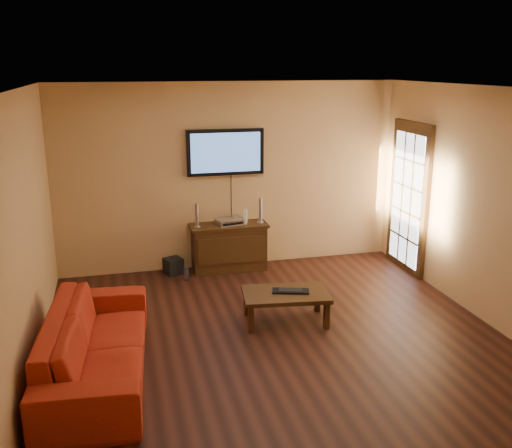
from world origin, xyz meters
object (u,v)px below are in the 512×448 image
object	(u,v)px
av_receiver	(229,222)
subwoofer	(173,266)
television	(225,152)
bottle	(186,273)
keyboard	(291,291)
speaker_left	(197,217)
sofa	(96,333)
coffee_table	(286,296)
speaker_right	(260,212)
game_console	(245,217)
media_console	(229,247)

from	to	relation	value
av_receiver	subwoofer	size ratio (longest dim) A/B	1.57
television	bottle	xyz separation A→B (m)	(-0.67, -0.45, -1.62)
keyboard	speaker_left	bearing A→B (deg)	113.54
sofa	keyboard	size ratio (longest dim) A/B	5.02
speaker_left	av_receiver	bearing A→B (deg)	3.60
speaker_left	av_receiver	distance (m)	0.49
coffee_table	subwoofer	distance (m)	2.22
speaker_right	speaker_left	bearing A→B (deg)	-178.66
sofa	speaker_left	world-z (taller)	speaker_left
television	coffee_table	distance (m)	2.51
keyboard	coffee_table	bearing A→B (deg)	-179.62
television	game_console	xyz separation A→B (m)	(0.25, -0.19, -0.92)
bottle	av_receiver	bearing A→B (deg)	21.83
speaker_right	media_console	bearing A→B (deg)	179.14
media_console	speaker_left	size ratio (longest dim) A/B	3.32
bottle	coffee_table	bearing A→B (deg)	-59.35
bottle	keyboard	xyz separation A→B (m)	(1.02, -1.62, 0.28)
game_console	keyboard	xyz separation A→B (m)	(0.10, -1.88, -0.41)
media_console	game_console	bearing A→B (deg)	-2.10
keyboard	av_receiver	bearing A→B (deg)	100.09
speaker_right	keyboard	xyz separation A→B (m)	(-0.12, -1.89, -0.48)
game_console	subwoofer	bearing A→B (deg)	-160.98
speaker_right	keyboard	size ratio (longest dim) A/B	0.79
television	speaker_right	distance (m)	1.00
game_console	subwoofer	distance (m)	1.26
coffee_table	subwoofer	bearing A→B (deg)	120.00
television	speaker_right	world-z (taller)	television
speaker_right	game_console	xyz separation A→B (m)	(-0.22, -0.00, -0.06)
bottle	speaker_left	bearing A→B (deg)	49.58
media_console	sofa	distance (m)	3.18
speaker_left	av_receiver	xyz separation A→B (m)	(0.48, 0.03, -0.11)
television	game_console	size ratio (longest dim) A/B	5.51
game_console	bottle	xyz separation A→B (m)	(-0.92, -0.26, -0.70)
media_console	bottle	bearing A→B (deg)	-157.98
sofa	av_receiver	xyz separation A→B (m)	(1.84, 2.60, 0.29)
media_console	game_console	xyz separation A→B (m)	(0.25, -0.01, 0.44)
media_console	av_receiver	size ratio (longest dim) A/B	3.06
coffee_table	speaker_right	distance (m)	1.97
sofa	speaker_left	distance (m)	2.94
av_receiver	subwoofer	distance (m)	1.03
sofa	speaker_left	bearing A→B (deg)	-23.32
coffee_table	keyboard	distance (m)	0.09
subwoofer	keyboard	bearing A→B (deg)	-79.11
speaker_right	keyboard	distance (m)	1.95
sofa	game_console	world-z (taller)	same
sofa	keyboard	bearing A→B (deg)	-67.35
speaker_left	television	bearing A→B (deg)	23.76
subwoofer	television	bearing A→B (deg)	-9.80
speaker_right	av_receiver	bearing A→B (deg)	179.00
keyboard	bottle	bearing A→B (deg)	122.17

